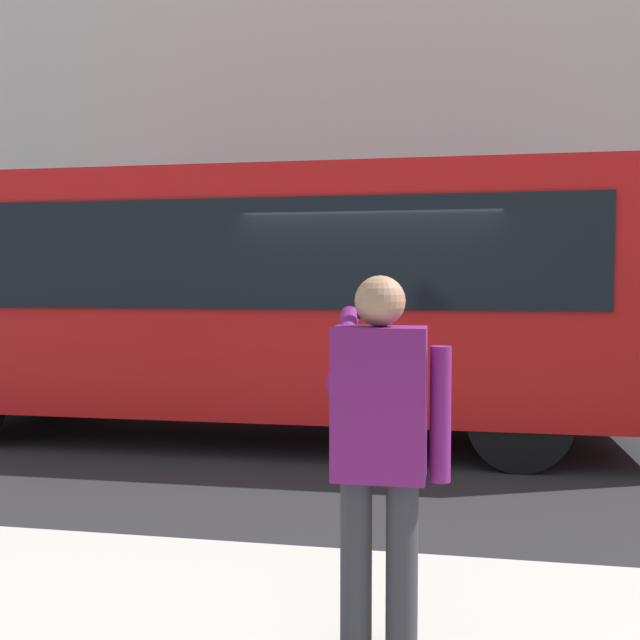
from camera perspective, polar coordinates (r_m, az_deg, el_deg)
name	(u,v)px	position (r m, az deg, el deg)	size (l,w,h in m)	color
ground_plane	(378,447)	(8.19, 4.53, -9.86)	(60.00, 60.00, 0.00)	#232326
building_facade_far	(414,71)	(15.34, 7.33, 18.74)	(28.00, 1.55, 12.00)	beige
red_bus	(246,294)	(8.59, -5.80, 2.06)	(9.05, 2.54, 3.08)	red
pedestrian_photographer	(380,439)	(3.21, 4.74, -9.25)	(0.53, 0.52, 1.70)	#2D2D33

